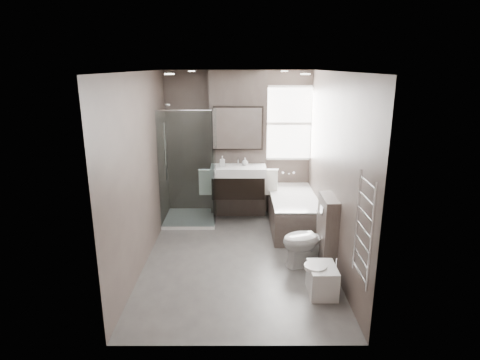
{
  "coord_description": "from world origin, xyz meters",
  "views": [
    {
      "loc": [
        0.02,
        -5.26,
        2.68
      ],
      "look_at": [
        0.03,
        0.15,
        1.12
      ],
      "focal_mm": 30.0,
      "sensor_mm": 36.0,
      "label": 1
    }
  ],
  "objects_px": {
    "vanity": "(238,181)",
    "toilet": "(309,240)",
    "bathtub": "(293,210)",
    "bidet": "(322,279)"
  },
  "relations": [
    {
      "from": "vanity",
      "to": "bidet",
      "type": "relative_size",
      "value": 2.02
    },
    {
      "from": "vanity",
      "to": "toilet",
      "type": "distance_m",
      "value": 1.93
    },
    {
      "from": "vanity",
      "to": "toilet",
      "type": "relative_size",
      "value": 1.28
    },
    {
      "from": "vanity",
      "to": "bidet",
      "type": "bearing_deg",
      "value": -66.84
    },
    {
      "from": "vanity",
      "to": "bathtub",
      "type": "bearing_deg",
      "value": -19.37
    },
    {
      "from": "vanity",
      "to": "bidet",
      "type": "xyz_separation_m",
      "value": [
        1.01,
        -2.37,
        -0.55
      ]
    },
    {
      "from": "bathtub",
      "to": "vanity",
      "type": "bearing_deg",
      "value": 160.63
    },
    {
      "from": "bathtub",
      "to": "toilet",
      "type": "xyz_separation_m",
      "value": [
        0.05,
        -1.31,
        0.05
      ]
    },
    {
      "from": "bidet",
      "to": "vanity",
      "type": "bearing_deg",
      "value": 113.16
    },
    {
      "from": "vanity",
      "to": "toilet",
      "type": "height_order",
      "value": "vanity"
    }
  ]
}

